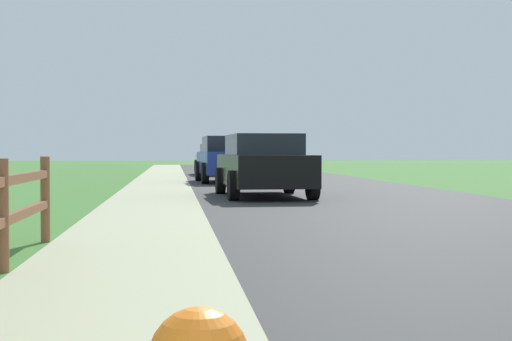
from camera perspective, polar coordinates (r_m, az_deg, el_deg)
name	(u,v)px	position (r m, az deg, el deg)	size (l,w,h in m)	color
ground_plane	(190,184)	(25.24, -4.90, -1.03)	(120.00, 120.00, 0.00)	#457C34
road_asphalt	(287,181)	(27.53, 2.32, -0.81)	(7.00, 66.00, 0.01)	#353535
curb_concrete	(102,182)	(27.35, -11.28, -0.85)	(6.00, 66.00, 0.01)	#B4B68D
grass_verge	(57,182)	(27.52, -14.40, -0.85)	(5.00, 66.00, 0.00)	#457C34
parked_suv_black	(263,165)	(18.46, 0.55, 0.44)	(2.13, 4.58, 1.49)	black
parked_car_blue	(227,159)	(26.92, -2.15, 0.84)	(2.14, 4.39, 1.60)	navy
parked_car_silver	(220,159)	(35.04, -2.63, 0.86)	(2.29, 4.64, 1.41)	#B7BABF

